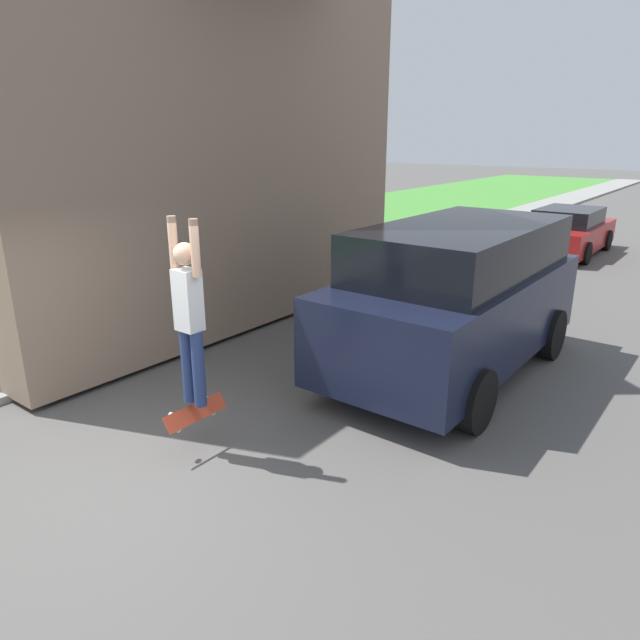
{
  "coord_description": "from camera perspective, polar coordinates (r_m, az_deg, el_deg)",
  "views": [
    {
      "loc": [
        4.58,
        -2.76,
        3.32
      ],
      "look_at": [
        0.65,
        2.38,
        1.2
      ],
      "focal_mm": 32.0,
      "sensor_mm": 36.0,
      "label": 1
    }
  ],
  "objects": [
    {
      "name": "lawn_tree_near",
      "position": [
        11.06,
        -26.24,
        20.31
      ],
      "size": [
        3.26,
        3.26,
        5.65
      ],
      "color": "brown",
      "rests_on": "lawn"
    },
    {
      "name": "lawn",
      "position": [
        15.67,
        -17.35,
        5.2
      ],
      "size": [
        10.0,
        80.0,
        0.08
      ],
      "color": "#478E38",
      "rests_on": "ground_plane"
    },
    {
      "name": "house",
      "position": [
        13.89,
        -24.09,
        22.79
      ],
      "size": [
        11.3,
        9.02,
        9.09
      ],
      "color": "#89705B",
      "rests_on": "lawn"
    },
    {
      "name": "skateboard",
      "position": [
        6.38,
        -12.36,
        -9.02
      ],
      "size": [
        0.18,
        0.79,
        0.22
      ],
      "color": "#B73D23",
      "rests_on": "ground_plane"
    },
    {
      "name": "sidewalk",
      "position": [
        12.42,
        -5.38,
        2.76
      ],
      "size": [
        1.8,
        80.0,
        0.1
      ],
      "color": "gray",
      "rests_on": "ground_plane"
    },
    {
      "name": "car_down_street",
      "position": [
        18.11,
        23.52,
        8.08
      ],
      "size": [
        1.85,
        4.11,
        1.31
      ],
      "color": "maroon",
      "rests_on": "ground_plane"
    },
    {
      "name": "skateboarder",
      "position": [
        5.87,
        -12.98,
        0.81
      ],
      "size": [
        0.41,
        0.23,
        1.96
      ],
      "color": "navy",
      "rests_on": "ground_plane"
    },
    {
      "name": "ground_plane",
      "position": [
        6.29,
        -18.78,
        -14.8
      ],
      "size": [
        120.0,
        120.0,
        0.0
      ],
      "primitive_type": "plane",
      "color": "#54514F"
    },
    {
      "name": "suv_parked",
      "position": [
        8.27,
        13.54,
        2.38
      ],
      "size": [
        2.19,
        4.68,
        2.15
      ],
      "color": "black",
      "rests_on": "ground_plane"
    }
  ]
}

